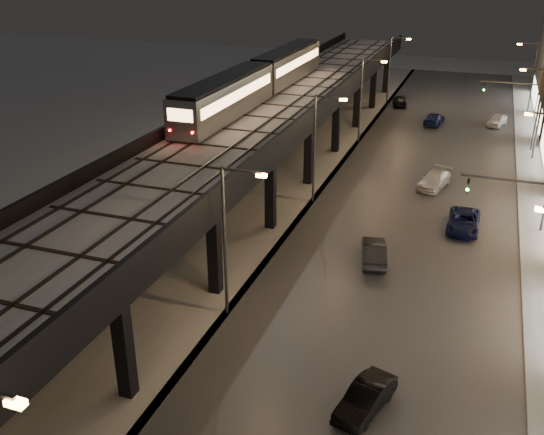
% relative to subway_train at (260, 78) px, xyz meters
% --- Properties ---
extents(road_surface, '(17.00, 120.00, 0.06)m').
position_rel_subway_train_xyz_m(road_surface, '(16.00, -4.40, -8.19)').
color(road_surface, '#46474D').
rests_on(road_surface, ground).
extents(under_viaduct_pavement, '(11.00, 120.00, 0.06)m').
position_rel_subway_train_xyz_m(under_viaduct_pavement, '(2.50, -4.40, -8.19)').
color(under_viaduct_pavement, '#9FA1A8').
rests_on(under_viaduct_pavement, ground).
extents(elevated_viaduct, '(9.00, 100.00, 6.30)m').
position_rel_subway_train_xyz_m(elevated_viaduct, '(2.50, -7.55, -2.61)').
color(elevated_viaduct, black).
rests_on(elevated_viaduct, ground).
extents(viaduct_trackbed, '(8.40, 100.00, 0.32)m').
position_rel_subway_train_xyz_m(viaduct_trackbed, '(2.49, -7.43, -1.84)').
color(viaduct_trackbed, '#B2B7C1').
rests_on(viaduct_trackbed, elevated_viaduct).
extents(viaduct_parapet_streetside, '(0.30, 100.00, 1.10)m').
position_rel_subway_train_xyz_m(viaduct_parapet_streetside, '(6.85, -7.40, -1.37)').
color(viaduct_parapet_streetside, black).
rests_on(viaduct_parapet_streetside, elevated_viaduct).
extents(viaduct_parapet_far, '(0.30, 100.00, 1.10)m').
position_rel_subway_train_xyz_m(viaduct_parapet_far, '(-1.85, -7.40, -1.37)').
color(viaduct_parapet_far, black).
rests_on(viaduct_parapet_far, elevated_viaduct).
extents(streetlight_left_1, '(2.57, 0.28, 9.00)m').
position_rel_subway_train_xyz_m(streetlight_left_1, '(8.07, -26.40, -2.99)').
color(streetlight_left_1, '#38383A').
rests_on(streetlight_left_1, ground).
extents(streetlight_left_2, '(2.57, 0.28, 9.00)m').
position_rel_subway_train_xyz_m(streetlight_left_2, '(8.07, -8.40, -2.99)').
color(streetlight_left_2, '#38383A').
rests_on(streetlight_left_2, ground).
extents(streetlight_left_3, '(2.57, 0.28, 9.00)m').
position_rel_subway_train_xyz_m(streetlight_left_3, '(8.07, 9.60, -2.99)').
color(streetlight_left_3, '#38383A').
rests_on(streetlight_left_3, ground).
extents(streetlight_right_3, '(2.56, 0.28, 9.00)m').
position_rel_subway_train_xyz_m(streetlight_right_3, '(25.23, 9.60, -2.99)').
color(streetlight_right_3, '#38383A').
rests_on(streetlight_right_3, ground).
extents(streetlight_left_4, '(2.57, 0.28, 9.00)m').
position_rel_subway_train_xyz_m(streetlight_left_4, '(8.07, 27.60, -2.99)').
color(streetlight_left_4, '#38383A').
rests_on(streetlight_left_4, ground).
extents(streetlight_right_4, '(2.56, 0.28, 9.00)m').
position_rel_subway_train_xyz_m(streetlight_right_4, '(25.23, 27.60, -2.99)').
color(streetlight_right_4, '#38383A').
rests_on(streetlight_right_4, ground).
extents(traffic_light_rig_a, '(6.10, 0.34, 7.00)m').
position_rel_subway_train_xyz_m(traffic_light_rig_a, '(24.34, -17.40, -3.72)').
color(traffic_light_rig_a, '#38383A').
rests_on(traffic_light_rig_a, ground).
extents(traffic_light_rig_b, '(6.10, 0.34, 7.00)m').
position_rel_subway_train_xyz_m(traffic_light_rig_b, '(24.34, 12.60, -3.72)').
color(traffic_light_rig_b, '#38383A').
rests_on(traffic_light_rig_b, ground).
extents(subway_train, '(2.71, 32.44, 3.23)m').
position_rel_subway_train_xyz_m(subway_train, '(0.00, 0.00, 0.00)').
color(subway_train, gray).
rests_on(subway_train, viaduct_trackbed).
extents(car_near_white, '(2.47, 4.63, 1.45)m').
position_rel_subway_train_xyz_m(car_near_white, '(14.61, -17.29, -7.50)').
color(car_near_white, black).
rests_on(car_near_white, ground).
extents(car_mid_dark, '(2.34, 4.74, 1.32)m').
position_rel_subway_train_xyz_m(car_mid_dark, '(14.81, 19.75, -7.56)').
color(car_mid_dark, '#101C4B').
rests_on(car_mid_dark, ground).
extents(car_far_white, '(2.53, 4.44, 1.42)m').
position_rel_subway_train_xyz_m(car_far_white, '(9.52, 27.83, -7.51)').
color(car_far_white, black).
rests_on(car_far_white, ground).
extents(car_onc_silver, '(2.45, 4.24, 1.32)m').
position_rel_subway_train_xyz_m(car_onc_silver, '(16.98, -31.77, -7.56)').
color(car_onc_silver, black).
rests_on(car_onc_silver, ground).
extents(car_onc_dark, '(2.28, 4.89, 1.36)m').
position_rel_subway_train_xyz_m(car_onc_dark, '(19.99, -10.07, -7.54)').
color(car_onc_dark, '#0C113D').
rests_on(car_onc_dark, ground).
extents(car_onc_white, '(3.01, 5.13, 1.40)m').
position_rel_subway_train_xyz_m(car_onc_white, '(17.02, -1.72, -7.52)').
color(car_onc_white, silver).
rests_on(car_onc_white, ground).
extents(car_onc_red, '(2.59, 4.25, 1.35)m').
position_rel_subway_train_xyz_m(car_onc_red, '(21.95, 21.65, -7.55)').
color(car_onc_red, white).
rests_on(car_onc_red, ground).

